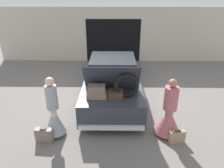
{
  "coord_description": "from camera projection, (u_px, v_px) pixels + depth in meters",
  "views": [
    {
      "loc": [
        0.08,
        -7.45,
        3.78
      ],
      "look_at": [
        0.0,
        -1.42,
        1.02
      ],
      "focal_mm": 35.0,
      "sensor_mm": 36.0,
      "label": 1
    }
  ],
  "objects": [
    {
      "name": "garage_wall_back",
      "position": [
        113.0,
        35.0,
        11.33
      ],
      "size": [
        12.0,
        0.14,
        2.8
      ],
      "color": "beige",
      "rests_on": "ground_plane"
    },
    {
      "name": "suitcase_beside_left_person",
      "position": [
        44.0,
        135.0,
        5.68
      ],
      "size": [
        0.46,
        0.2,
        0.43
      ],
      "color": "#75665B",
      "rests_on": "ground_plane"
    },
    {
      "name": "ground_plane",
      "position": [
        112.0,
        93.0,
        8.35
      ],
      "size": [
        40.0,
        40.0,
        0.0
      ],
      "primitive_type": "plane",
      "color": "slate"
    },
    {
      "name": "suitcase_beside_right_person",
      "position": [
        177.0,
        137.0,
        5.67
      ],
      "size": [
        0.44,
        0.23,
        0.38
      ],
      "color": "#9E8460",
      "rests_on": "ground_plane"
    },
    {
      "name": "person_right",
      "position": [
        169.0,
        116.0,
        5.82
      ],
      "size": [
        0.69,
        0.69,
        1.65
      ],
      "rotation": [
        0.0,
        0.0,
        1.46
      ],
      "color": "#997051",
      "rests_on": "ground_plane"
    },
    {
      "name": "car",
      "position": [
        112.0,
        78.0,
        8.08
      ],
      "size": [
        1.92,
        5.24,
        1.78
      ],
      "color": "#2D333D",
      "rests_on": "ground_plane"
    },
    {
      "name": "person_left",
      "position": [
        54.0,
        115.0,
        5.79
      ],
      "size": [
        0.57,
        0.57,
        1.71
      ],
      "rotation": [
        0.0,
        0.0,
        -1.42
      ],
      "color": "beige",
      "rests_on": "ground_plane"
    }
  ]
}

